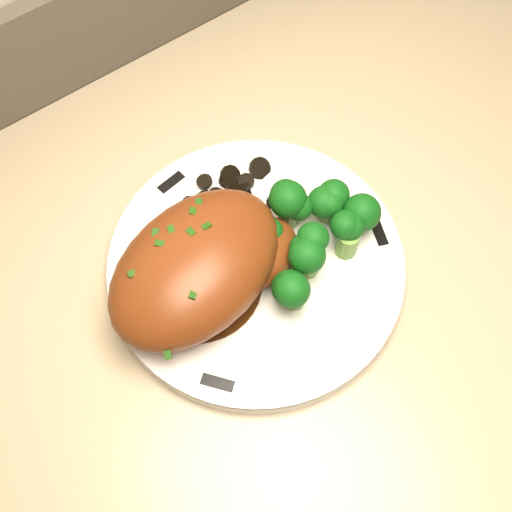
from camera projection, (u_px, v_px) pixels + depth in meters
counter at (391, 292)px, 1.04m from camera, size 1.86×0.64×0.92m
plate at (256, 265)px, 0.61m from camera, size 0.34×0.34×0.02m
rim_accent_0 at (171, 183)px, 0.64m from camera, size 0.03×0.01×0.00m
rim_accent_1 at (218, 383)px, 0.55m from camera, size 0.03×0.03×0.00m
rim_accent_2 at (379, 233)px, 0.61m from camera, size 0.02×0.03×0.00m
gravy_pool at (199, 283)px, 0.59m from camera, size 0.12×0.12×0.00m
chicken_breast at (203, 265)px, 0.56m from camera, size 0.20×0.16×0.07m
mushroom_pile at (236, 199)px, 0.62m from camera, size 0.09×0.07×0.02m
broccoli_florets at (314, 233)px, 0.58m from camera, size 0.13×0.10×0.05m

